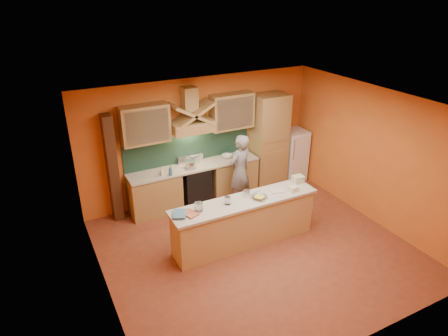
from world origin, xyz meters
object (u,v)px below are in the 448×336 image
person (240,171)px  kitchen_scale (247,194)px  fridge (293,155)px  stove (195,184)px  mixing_bowl (259,197)px

person → kitchen_scale: 1.32m
fridge → person: size_ratio=0.77×
stove → kitchen_scale: 1.89m
kitchen_scale → mixing_bowl: bearing=-40.0°
stove → mixing_bowl: bearing=-76.5°
stove → fridge: (2.70, 0.00, 0.20)m
fridge → kitchen_scale: fridge is taller
person → kitchen_scale: size_ratio=15.86×
stove → mixing_bowl: mixing_bowl is taller
person → mixing_bowl: (-0.36, -1.38, 0.13)m
stove → person: person is taller
stove → fridge: fridge is taller
fridge → mixing_bowl: size_ratio=4.87×
stove → person: bearing=-34.9°
mixing_bowl → fridge: bearing=41.4°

